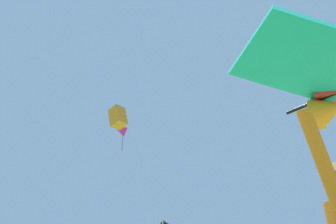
# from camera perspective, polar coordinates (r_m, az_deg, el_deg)

# --- Properties ---
(held_stunt_kite) EXTENTS (1.78, 0.97, 0.40)m
(held_stunt_kite) POSITION_cam_1_polar(r_m,az_deg,el_deg) (2.59, 27.37, 3.65)
(held_stunt_kite) COLOR black
(distant_kite_orange_mid_right) EXTENTS (1.09, 1.25, 1.43)m
(distant_kite_orange_mid_right) POSITION_cam_1_polar(r_m,az_deg,el_deg) (20.35, -8.81, -0.91)
(distant_kite_orange_mid_right) COLOR orange
(distant_kite_magenta_far_center) EXTENTS (1.66, 1.49, 2.59)m
(distant_kite_magenta_far_center) POSITION_cam_1_polar(r_m,az_deg,el_deg) (34.51, -7.91, -3.65)
(distant_kite_magenta_far_center) COLOR #DB2393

